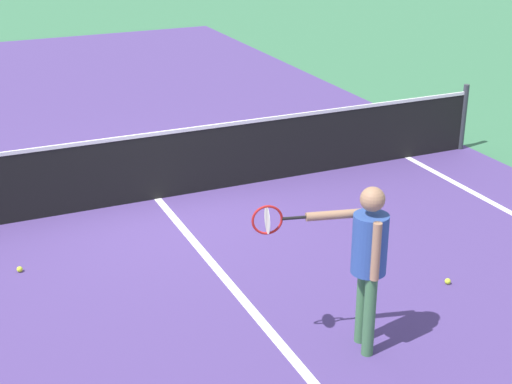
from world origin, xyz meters
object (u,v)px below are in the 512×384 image
(player_near, at_px, (366,252))
(tennis_ball_mid_court, at_px, (448,281))
(tennis_ball_near_net, at_px, (20,269))
(net, at_px, (156,165))

(player_near, distance_m, tennis_ball_mid_court, 1.91)
(player_near, xyz_separation_m, tennis_ball_near_net, (-2.70, 2.84, -0.97))
(tennis_ball_near_net, bearing_deg, tennis_ball_mid_court, -27.47)
(net, bearing_deg, tennis_ball_near_net, -145.59)
(net, xyz_separation_m, tennis_ball_mid_court, (2.16, -3.58, -0.46))
(net, distance_m, tennis_ball_near_net, 2.52)
(player_near, height_order, tennis_ball_near_net, player_near)
(net, relative_size, tennis_ball_near_net, 157.09)
(tennis_ball_near_net, relative_size, tennis_ball_mid_court, 1.00)
(player_near, bearing_deg, net, 98.88)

